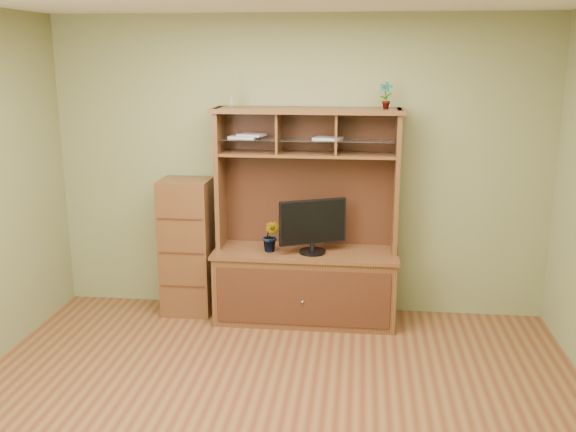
# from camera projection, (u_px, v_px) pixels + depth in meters

# --- Properties ---
(room) EXTENTS (4.54, 4.04, 2.74)m
(room) POSITION_uv_depth(u_px,v_px,m) (267.00, 223.00, 3.90)
(room) COLOR #582D19
(room) RESTS_ON ground
(media_hutch) EXTENTS (1.66, 0.61, 1.90)m
(media_hutch) POSITION_uv_depth(u_px,v_px,m) (306.00, 264.00, 5.76)
(media_hutch) COLOR #442513
(media_hutch) RESTS_ON room
(monitor) EXTENTS (0.57, 0.29, 0.48)m
(monitor) POSITION_uv_depth(u_px,v_px,m) (313.00, 225.00, 5.58)
(monitor) COLOR black
(monitor) RESTS_ON media_hutch
(orchid_plant) EXTENTS (0.19, 0.17, 0.29)m
(orchid_plant) POSITION_uv_depth(u_px,v_px,m) (271.00, 236.00, 5.65)
(orchid_plant) COLOR #385D1F
(orchid_plant) RESTS_ON media_hutch
(top_plant) EXTENTS (0.13, 0.10, 0.23)m
(top_plant) POSITION_uv_depth(u_px,v_px,m) (386.00, 95.00, 5.40)
(top_plant) COLOR #3D6824
(top_plant) RESTS_ON media_hutch
(reed_diffuser) EXTENTS (0.05, 0.05, 0.27)m
(reed_diffuser) POSITION_uv_depth(u_px,v_px,m) (232.00, 95.00, 5.55)
(reed_diffuser) COLOR silver
(reed_diffuser) RESTS_ON media_hutch
(magazines) EXTENTS (1.00, 0.23, 0.04)m
(magazines) POSITION_uv_depth(u_px,v_px,m) (274.00, 137.00, 5.59)
(magazines) COLOR #A9A9AE
(magazines) RESTS_ON media_hutch
(side_cabinet) EXTENTS (0.45, 0.41, 1.26)m
(side_cabinet) POSITION_uv_depth(u_px,v_px,m) (187.00, 247.00, 5.90)
(side_cabinet) COLOR #442513
(side_cabinet) RESTS_ON room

